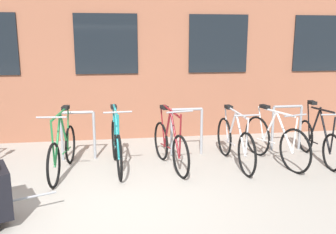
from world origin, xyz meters
name	(u,v)px	position (x,y,z in m)	size (l,w,h in m)	color
ground_plane	(108,202)	(0.00, 0.00, 0.00)	(42.00, 42.00, 0.00)	#9E998E
storefront_building	(107,29)	(0.00, 5.96, 2.43)	(28.00, 5.56, 4.87)	brown
bike_rack	(133,128)	(0.46, 1.90, 0.55)	(6.62, 0.05, 0.90)	gray
bicycle_silver	(235,142)	(2.18, 1.24, 0.39)	(0.44, 1.82, 1.01)	black
bicycle_green	(63,150)	(-0.73, 1.23, 0.39)	(0.44, 1.78, 1.07)	black
bicycle_teal	(116,145)	(0.14, 1.34, 0.40)	(0.44, 1.77, 1.10)	black
bicycle_maroon	(170,145)	(1.05, 1.25, 0.39)	(0.49, 1.65, 1.08)	black
bicycle_black	(318,140)	(3.75, 1.24, 0.37)	(0.44, 1.68, 1.05)	black
bicycle_white	(275,141)	(2.91, 1.21, 0.40)	(0.57, 1.74, 1.01)	black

